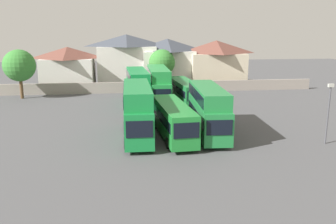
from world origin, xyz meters
TOP-DOWN VIEW (x-y plane):
  - ground at (0.00, 18.00)m, footprint 140.00×140.00m
  - depot_boundary_wall at (0.00, 25.59)m, footprint 56.00×0.50m
  - bus_1 at (-3.35, 0.06)m, footprint 2.71×10.46m
  - bus_2 at (0.11, -0.22)m, footprint 3.24×10.95m
  - bus_3 at (3.70, 0.36)m, footprint 3.13×10.87m
  - bus_4 at (-2.68, 15.57)m, footprint 3.03×10.84m
  - bus_5 at (0.26, 16.02)m, footprint 2.79×11.02m
  - bus_6 at (3.97, 15.58)m, footprint 3.37×11.43m
  - house_terrace_left at (-14.32, 31.46)m, footprint 9.30×8.21m
  - house_terrace_centre at (-3.93, 32.97)m, footprint 11.00×6.78m
  - house_terrace_right at (3.63, 32.98)m, footprint 9.88×8.32m
  - house_terrace_far_right at (12.57, 31.56)m, footprint 10.55×7.64m
  - tree_left_of_lot at (2.07, 28.09)m, footprint 4.54×4.54m
  - tree_behind_wall at (-20.17, 22.59)m, footprint 4.82×4.82m
  - lamp_post_lot_edge at (13.86, -4.00)m, footprint 0.50×0.24m

SIDE VIEW (x-z plane):
  - ground at x=0.00m, z-range 0.00..0.00m
  - depot_boundary_wall at x=0.00m, z-range 0.00..1.80m
  - bus_6 at x=3.97m, z-range 0.24..3.50m
  - bus_2 at x=0.11m, z-range 0.24..3.56m
  - bus_3 at x=3.70m, z-range 0.31..5.14m
  - bus_4 at x=-2.68m, z-range 0.31..5.19m
  - bus_5 at x=0.26m, z-range 0.32..5.44m
  - bus_1 at x=-3.35m, z-range 0.32..5.48m
  - lamp_post_lot_edge at x=13.86m, z-range 0.44..6.06m
  - house_terrace_left at x=-14.32m, z-range 0.07..7.45m
  - house_terrace_far_right at x=12.57m, z-range 0.08..8.47m
  - house_terrace_right at x=3.63m, z-range 0.08..8.77m
  - tree_left_of_lot at x=2.07m, z-range 1.23..8.27m
  - house_terrace_centre at x=-3.93m, z-range 0.08..9.57m
  - tree_behind_wall at x=-20.17m, z-range 1.30..8.76m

